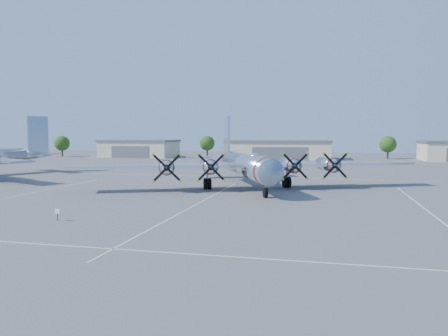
% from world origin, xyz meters
% --- Properties ---
extents(ground, '(260.00, 260.00, 0.00)m').
position_xyz_m(ground, '(0.00, 0.00, 0.00)').
color(ground, '#58585B').
rests_on(ground, ground).
extents(parking_lines, '(60.00, 50.08, 0.01)m').
position_xyz_m(parking_lines, '(0.00, -1.75, 0.01)').
color(parking_lines, silver).
rests_on(parking_lines, ground).
extents(hangar_west, '(22.60, 14.60, 5.40)m').
position_xyz_m(hangar_west, '(-45.00, 81.96, 2.71)').
color(hangar_west, beige).
rests_on(hangar_west, ground).
extents(hangar_center, '(28.60, 14.60, 5.40)m').
position_xyz_m(hangar_center, '(0.00, 81.96, 2.71)').
color(hangar_center, beige).
rests_on(hangar_center, ground).
extents(tree_far_west, '(4.80, 4.80, 6.64)m').
position_xyz_m(tree_far_west, '(-70.00, 78.00, 4.22)').
color(tree_far_west, '#382619').
rests_on(tree_far_west, ground).
extents(tree_west, '(4.80, 4.80, 6.64)m').
position_xyz_m(tree_west, '(-25.00, 90.00, 4.22)').
color(tree_west, '#382619').
rests_on(tree_west, ground).
extents(tree_east, '(4.80, 4.80, 6.64)m').
position_xyz_m(tree_east, '(30.00, 88.00, 4.22)').
color(tree_east, '#382619').
rests_on(tree_east, ground).
extents(main_bomber_b29, '(54.05, 46.52, 10.05)m').
position_xyz_m(main_bomber_b29, '(1.93, 11.80, 0.00)').
color(main_bomber_b29, white).
rests_on(main_bomber_b29, ground).
extents(info_placard, '(0.51, 0.18, 0.99)m').
position_xyz_m(info_placard, '(-8.63, -15.01, 0.70)').
color(info_placard, black).
rests_on(info_placard, ground).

